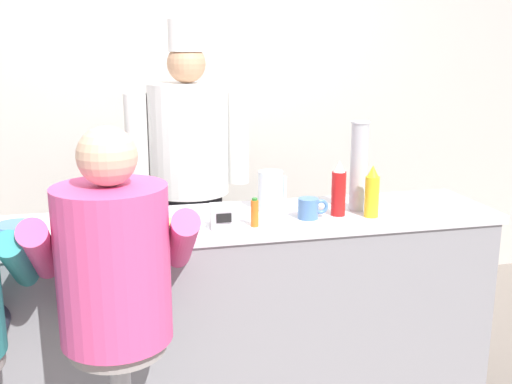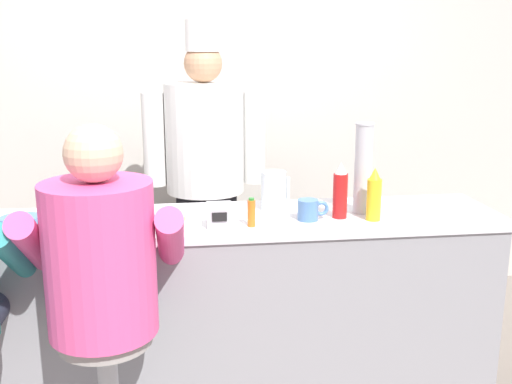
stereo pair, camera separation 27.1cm
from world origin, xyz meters
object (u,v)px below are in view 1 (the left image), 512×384
object	(u,v)px
cook_in_whites_near	(189,166)
coffee_mug_blue	(309,208)
cereal_bowl	(16,229)
diner_seated_pink	(114,274)
mustard_bottle_yellow	(372,193)
water_pitcher_clear	(271,190)
ketchup_bottle_red	(339,190)
cup_stack_steel	(359,166)
breakfast_plate	(175,226)
hot_sauce_bottle_orange	(255,213)
napkin_dispenser_chrome	(223,216)

from	to	relation	value
cook_in_whites_near	coffee_mug_blue	bearing A→B (deg)	-67.98
cereal_bowl	coffee_mug_blue	size ratio (longest dim) A/B	1.19
cereal_bowl	diner_seated_pink	xyz separation A→B (m)	(0.39, -0.44, -0.07)
mustard_bottle_yellow	diner_seated_pink	xyz separation A→B (m)	(-1.16, -0.34, -0.16)
mustard_bottle_yellow	water_pitcher_clear	world-z (taller)	mustard_bottle_yellow
ketchup_bottle_red	cup_stack_steel	world-z (taller)	cup_stack_steel
breakfast_plate	mustard_bottle_yellow	bearing A→B (deg)	-1.30
hot_sauce_bottle_orange	breakfast_plate	world-z (taller)	hot_sauce_bottle_orange
hot_sauce_bottle_orange	napkin_dispenser_chrome	size ratio (longest dim) A/B	1.14
napkin_dispenser_chrome	cook_in_whites_near	world-z (taller)	cook_in_whites_near
mustard_bottle_yellow	napkin_dispenser_chrome	bearing A→B (deg)	-178.05
hot_sauce_bottle_orange	cook_in_whites_near	distance (m)	1.10
ketchup_bottle_red	coffee_mug_blue	xyz separation A→B (m)	(-0.15, -0.02, -0.07)
ketchup_bottle_red	mustard_bottle_yellow	xyz separation A→B (m)	(0.14, -0.06, -0.01)
ketchup_bottle_red	breakfast_plate	xyz separation A→B (m)	(-0.76, -0.04, -0.11)
ketchup_bottle_red	hot_sauce_bottle_orange	distance (m)	0.43
hot_sauce_bottle_orange	water_pitcher_clear	bearing A→B (deg)	61.32
mustard_bottle_yellow	water_pitcher_clear	distance (m)	0.48
breakfast_plate	diner_seated_pink	distance (m)	0.45
ketchup_bottle_red	breakfast_plate	bearing A→B (deg)	-177.16
hot_sauce_bottle_orange	diner_seated_pink	world-z (taller)	diner_seated_pink
mustard_bottle_yellow	cereal_bowl	bearing A→B (deg)	176.41
hot_sauce_bottle_orange	cook_in_whites_near	bearing A→B (deg)	97.61
diner_seated_pink	cook_in_whites_near	bearing A→B (deg)	72.08
cereal_bowl	coffee_mug_blue	world-z (taller)	coffee_mug_blue
mustard_bottle_yellow	diner_seated_pink	world-z (taller)	diner_seated_pink
cup_stack_steel	mustard_bottle_yellow	bearing A→B (deg)	-83.63
water_pitcher_clear	breakfast_plate	bearing A→B (deg)	-156.65
cereal_bowl	napkin_dispenser_chrome	size ratio (longest dim) A/B	1.52
mustard_bottle_yellow	cup_stack_steel	world-z (taller)	cup_stack_steel
napkin_dispenser_chrome	diner_seated_pink	xyz separation A→B (m)	(-0.46, -0.32, -0.10)
cup_stack_steel	diner_seated_pink	world-z (taller)	diner_seated_pink
diner_seated_pink	breakfast_plate	bearing A→B (deg)	54.41
napkin_dispenser_chrome	diner_seated_pink	size ratio (longest dim) A/B	0.08
coffee_mug_blue	napkin_dispenser_chrome	xyz separation A→B (m)	(-0.41, -0.06, 0.01)
mustard_bottle_yellow	coffee_mug_blue	xyz separation A→B (m)	(-0.29, 0.04, -0.06)
diner_seated_pink	ketchup_bottle_red	bearing A→B (deg)	21.56
diner_seated_pink	water_pitcher_clear	bearing A→B (deg)	37.68
water_pitcher_clear	coffee_mug_blue	xyz separation A→B (m)	(0.13, -0.19, -0.05)
cereal_bowl	napkin_dispenser_chrome	bearing A→B (deg)	-8.07
mustard_bottle_yellow	breakfast_plate	bearing A→B (deg)	178.70
ketchup_bottle_red	cook_in_whites_near	world-z (taller)	cook_in_whites_near
hot_sauce_bottle_orange	water_pitcher_clear	world-z (taller)	water_pitcher_clear
coffee_mug_blue	cereal_bowl	bearing A→B (deg)	177.33
cup_stack_steel	napkin_dispenser_chrome	distance (m)	0.72
water_pitcher_clear	cup_stack_steel	distance (m)	0.43
hot_sauce_bottle_orange	water_pitcher_clear	size ratio (longest dim) A/B	0.68
cook_in_whites_near	cup_stack_steel	bearing A→B (deg)	-53.75
coffee_mug_blue	hot_sauce_bottle_orange	bearing A→B (deg)	-166.80
cup_stack_steel	water_pitcher_clear	bearing A→B (deg)	166.27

